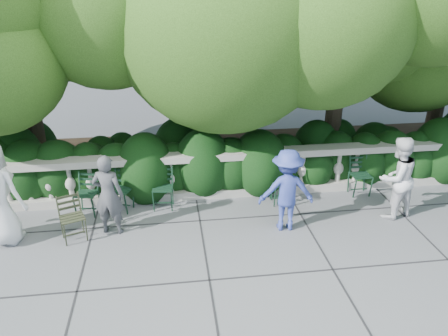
{
  "coord_description": "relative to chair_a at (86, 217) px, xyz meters",
  "views": [
    {
      "loc": [
        -1.0,
        -6.46,
        4.36
      ],
      "look_at": [
        0.0,
        1.0,
        1.0
      ],
      "focal_mm": 35.0,
      "sensor_mm": 36.0,
      "label": 1
    }
  ],
  "objects": [
    {
      "name": "ground",
      "position": [
        2.69,
        -1.22,
        0.0
      ],
      "size": [
        90.0,
        90.0,
        0.0
      ],
      "primitive_type": "plane",
      "color": "#56585E",
      "rests_on": "ground"
    },
    {
      "name": "balustrade",
      "position": [
        2.69,
        0.58,
        0.49
      ],
      "size": [
        12.0,
        0.44,
        1.0
      ],
      "color": "#9E998E",
      "rests_on": "ground"
    },
    {
      "name": "shrub_hedge",
      "position": [
        2.69,
        1.78,
        0.0
      ],
      "size": [
        15.0,
        2.6,
        1.7
      ],
      "primitive_type": null,
      "color": "black",
      "rests_on": "ground"
    },
    {
      "name": "chair_a",
      "position": [
        0.0,
        0.0,
        0.0
      ],
      "size": [
        0.53,
        0.56,
        0.84
      ],
      "primitive_type": null,
      "rotation": [
        0.0,
        0.0,
        -0.21
      ],
      "color": "black",
      "rests_on": "ground"
    },
    {
      "name": "chair_b",
      "position": [
        1.5,
        0.04,
        0.0
      ],
      "size": [
        0.48,
        0.52,
        0.84
      ],
      "primitive_type": null,
      "rotation": [
        0.0,
        0.0,
        -0.09
      ],
      "color": "black",
      "rests_on": "ground"
    },
    {
      "name": "chair_c",
      "position": [
        0.63,
        0.09,
        0.0
      ],
      "size": [
        0.59,
        0.61,
        0.84
      ],
      "primitive_type": null,
      "rotation": [
        0.0,
        0.0,
        -0.38
      ],
      "color": "black",
      "rests_on": "ground"
    },
    {
      "name": "chair_d",
      "position": [
        5.69,
        0.1,
        0.0
      ],
      "size": [
        0.44,
        0.48,
        0.84
      ],
      "primitive_type": null,
      "rotation": [
        0.0,
        0.0,
        0.01
      ],
      "color": "black",
      "rests_on": "ground"
    },
    {
      "name": "chair_e",
      "position": [
        3.93,
        -0.07,
        0.0
      ],
      "size": [
        0.46,
        0.5,
        0.84
      ],
      "primitive_type": null,
      "rotation": [
        0.0,
        0.0,
        -0.04
      ],
      "color": "black",
      "rests_on": "ground"
    },
    {
      "name": "chair_f",
      "position": [
        4.01,
        0.07,
        0.0
      ],
      "size": [
        0.56,
        0.59,
        0.84
      ],
      "primitive_type": null,
      "rotation": [
        0.0,
        0.0,
        0.31
      ],
      "color": "black",
      "rests_on": "ground"
    },
    {
      "name": "chair_weathered",
      "position": [
        -0.02,
        -0.9,
        0.0
      ],
      "size": [
        0.58,
        0.61,
        0.84
      ],
      "primitive_type": null,
      "rotation": [
        0.0,
        0.0,
        0.37
      ],
      "color": "black",
      "rests_on": "ground"
    },
    {
      "name": "person_woman_grey",
      "position": [
        0.56,
        -0.59,
        0.76
      ],
      "size": [
        0.62,
        0.48,
        1.52
      ],
      "primitive_type": "imported",
      "rotation": [
        0.0,
        0.0,
        2.92
      ],
      "color": "#44454A",
      "rests_on": "ground"
    },
    {
      "name": "person_casual_man",
      "position": [
        5.94,
        -0.71,
        0.82
      ],
      "size": [
        0.94,
        0.82,
        1.63
      ],
      "primitive_type": "imported",
      "rotation": [
        0.0,
        0.0,
        3.43
      ],
      "color": "silver",
      "rests_on": "ground"
    },
    {
      "name": "person_older_blue",
      "position": [
        3.75,
        -0.87,
        0.78
      ],
      "size": [
        1.05,
        0.66,
        1.56
      ],
      "primitive_type": "imported",
      "rotation": [
        0.0,
        0.0,
        3.05
      ],
      "color": "#314094",
      "rests_on": "ground"
    }
  ]
}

